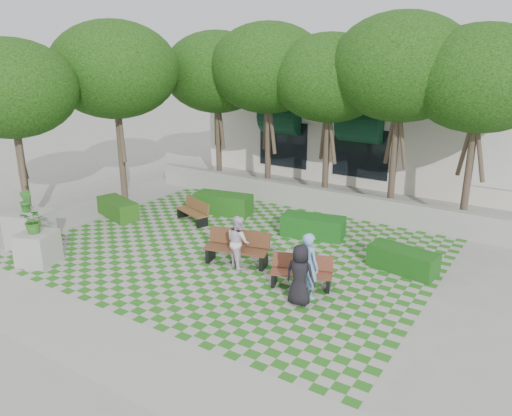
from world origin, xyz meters
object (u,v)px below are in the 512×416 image
Objects in this scene: bench_west at (194,211)px; bench_mid at (237,248)px; bench_east at (302,272)px; planter_back at (30,227)px; hedge_midleft at (223,203)px; planter_front at (37,241)px; person_dark at (300,275)px; person_white at (238,242)px; hedge_west at (118,208)px; person_blue at (309,266)px; hedge_midright at (313,226)px; hedge_east at (403,260)px.

bench_mid is at bearing -12.21° from bench_west.
planter_back is (-8.71, -2.16, 0.22)m from bench_east.
planter_front is (-1.80, -6.79, 0.32)m from hedge_midleft.
person_white is (-2.56, 1.02, -0.01)m from person_dark.
person_white is at bearing -10.63° from hedge_west.
planter_front is 0.99× the size of person_blue.
bench_mid reaches higher than hedge_midleft.
planter_back reaches higher than planter_front.
hedge_midright is at bearing 91.86° from bench_east.
bench_east is 6.29m from bench_west.
planter_front reaches higher than bench_mid.
hedge_midright is 1.08× the size of hedge_west.
planter_front reaches higher than hedge_east.
person_blue is at bearing -11.28° from hedge_west.
hedge_midleft is 1.15× the size of planter_back.
planter_back is at bearing -156.73° from hedge_east.
hedge_midleft reaches higher than hedge_west.
hedge_west is at bearing -140.23° from hedge_midleft.
person_blue is 1.13× the size of person_white.
bench_east is 0.91× the size of planter_back.
hedge_west is (-6.22, 1.04, -0.14)m from bench_mid.
planter_front is 1.62m from planter_back.
person_white reaches higher than bench_east.
person_white is (-2.16, 0.15, 0.36)m from bench_east.
hedge_west is at bearing 87.01° from planter_back.
planter_front is (-1.49, -5.38, 0.31)m from bench_west.
hedge_east is at bearing -17.38° from hedge_midright.
person_dark reaches higher than bench_east.
person_white is (3.30, -3.75, 0.40)m from hedge_midleft.
bench_east reaches higher than hedge_midright.
person_dark is at bearing 109.09° from person_blue.
person_blue is 1.11× the size of person_dark.
person_blue reaches higher than bench_west.
person_dark is at bearing -39.11° from hedge_midleft.
bench_east reaches higher than hedge_east.
bench_mid is 1.03× the size of hedge_east.
bench_east is 1.05× the size of bench_west.
hedge_east is 3.69m from person_dark.
bench_west is at bearing 136.70° from bench_east.
bench_mid is at bearing 32.87° from planter_front.
person_blue is at bearing 10.71° from planter_back.
planter_back is at bearing 4.98° from person_dark.
hedge_west is at bearing 106.58° from planter_front.
bench_west reaches higher than hedge_midleft.
bench_mid is at bearing -105.71° from hedge_midright.
planter_front is at bearing 38.85° from person_blue.
bench_east is 2.20m from person_white.
planter_back reaches higher than person_white.
bench_east is 3.77m from hedge_midright.
bench_west is 0.79× the size of hedge_midright.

